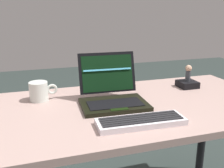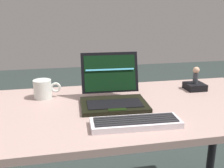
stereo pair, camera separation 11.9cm
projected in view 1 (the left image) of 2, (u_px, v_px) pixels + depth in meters
The scene contains 6 objects.
desk at pixel (99, 123), 1.22m from camera, with size 1.75×0.73×0.70m.
laptop_front at pixel (112, 95), 1.24m from camera, with size 0.31×0.28×0.23m.
external_keyboard at pixel (141, 121), 1.02m from camera, with size 0.35×0.13×0.03m.
figurine_stand at pixel (187, 84), 1.50m from camera, with size 0.10×0.10×0.04m, color black.
figurine at pixel (188, 72), 1.48m from camera, with size 0.04×0.04×0.09m.
coffee_mug at pixel (39, 91), 1.28m from camera, with size 0.14×0.09×0.09m.
Camera 1 is at (-0.28, -1.08, 1.15)m, focal length 42.13 mm.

